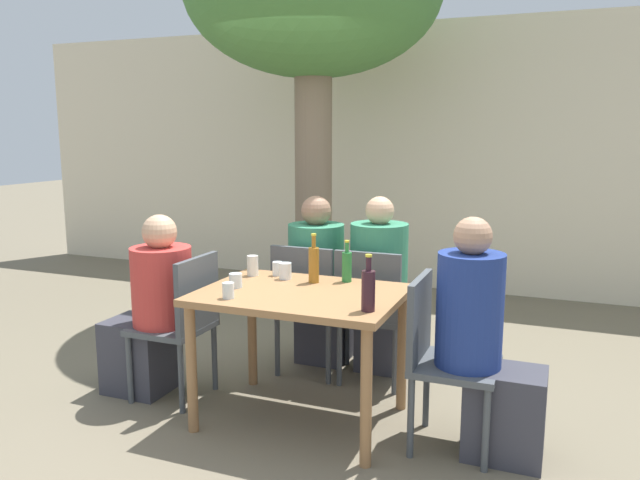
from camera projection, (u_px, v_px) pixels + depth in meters
name	position (u px, v px, depth m)	size (l,w,h in m)	color
ground_plane	(301.00, 419.00, 3.69)	(30.00, 30.00, 0.00)	#706651
cafe_building_wall	(429.00, 158.00, 6.60)	(10.00, 0.08, 2.80)	beige
dining_table_front	(301.00, 309.00, 3.58)	(1.14, 0.84, 0.78)	#996B42
patio_chair_0	(183.00, 318.00, 3.90)	(0.44, 0.44, 0.93)	#474C51
patio_chair_1	(440.00, 351.00, 3.31)	(0.44, 0.44, 0.93)	#474C51
patio_chair_2	(308.00, 301.00, 4.28)	(0.44, 0.44, 0.93)	#474C51
patio_chair_3	(372.00, 308.00, 4.12)	(0.44, 0.44, 0.93)	#474C51
person_seated_0	(152.00, 314.00, 3.98)	(0.59, 0.38, 1.18)	#383842
person_seated_1	(485.00, 351.00, 3.22)	(0.57, 0.34, 1.26)	#383842
person_seated_2	(320.00, 288.00, 4.49)	(0.39, 0.60, 1.24)	#383842
person_seated_3	(382.00, 293.00, 4.32)	(0.39, 0.59, 1.26)	#383842
green_bottle_0	(347.00, 266.00, 3.78)	(0.06, 0.06, 0.26)	#287A38
wine_bottle_1	(368.00, 289.00, 3.16)	(0.07, 0.07, 0.29)	#331923
amber_bottle_2	(314.00, 264.00, 3.75)	(0.06, 0.06, 0.30)	#9E661E
drinking_glass_0	(277.00, 269.00, 3.95)	(0.06, 0.06, 0.09)	white
drinking_glass_1	(253.00, 266.00, 3.94)	(0.07, 0.07, 0.13)	silver
drinking_glass_2	(285.00, 271.00, 3.85)	(0.08, 0.08, 0.10)	white
drinking_glass_3	(228.00, 290.00, 3.41)	(0.07, 0.07, 0.09)	silver
drinking_glass_4	(236.00, 280.00, 3.64)	(0.08, 0.08, 0.08)	silver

